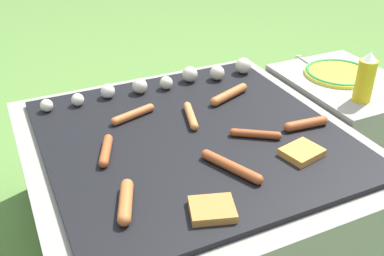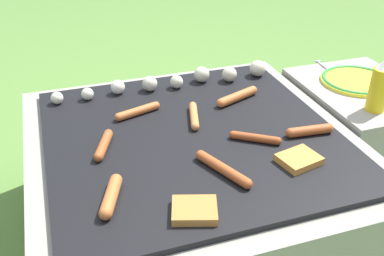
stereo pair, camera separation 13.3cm
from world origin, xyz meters
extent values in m
plane|color=#567F38|center=(0.00, 0.00, 0.00)|extent=(14.00, 14.00, 0.00)
cube|color=gray|center=(0.00, 0.00, 0.19)|extent=(0.96, 0.96, 0.38)
cube|color=black|center=(0.00, 0.00, 0.39)|extent=(0.85, 0.85, 0.02)
cube|color=gray|center=(0.69, 0.11, 0.20)|extent=(0.39, 0.50, 0.40)
cylinder|color=#B7602D|center=(-0.28, -0.23, 0.41)|extent=(0.07, 0.13, 0.03)
sphere|color=#B7602D|center=(-0.26, -0.18, 0.41)|extent=(0.03, 0.03, 0.03)
sphere|color=#B7602D|center=(-0.30, -0.29, 0.41)|extent=(0.03, 0.03, 0.03)
cylinder|color=#A34C23|center=(-0.26, 0.00, 0.41)|extent=(0.07, 0.12, 0.03)
sphere|color=#A34C23|center=(-0.29, -0.06, 0.41)|extent=(0.03, 0.03, 0.03)
sphere|color=#A34C23|center=(-0.24, 0.06, 0.41)|extent=(0.03, 0.03, 0.03)
cylinder|color=#A34C23|center=(0.33, -0.12, 0.41)|extent=(0.12, 0.04, 0.03)
sphere|color=#A34C23|center=(0.39, -0.12, 0.41)|extent=(0.03, 0.03, 0.03)
sphere|color=#A34C23|center=(0.27, -0.11, 0.41)|extent=(0.03, 0.03, 0.03)
cylinder|color=#A34C23|center=(0.01, -0.21, 0.41)|extent=(0.09, 0.17, 0.03)
sphere|color=#A34C23|center=(0.05, -0.29, 0.41)|extent=(0.03, 0.03, 0.03)
sphere|color=#A34C23|center=(-0.02, -0.13, 0.41)|extent=(0.03, 0.03, 0.03)
cylinder|color=#93421E|center=(0.16, -0.10, 0.41)|extent=(0.12, 0.09, 0.02)
sphere|color=#93421E|center=(0.11, -0.06, 0.41)|extent=(0.02, 0.02, 0.02)
sphere|color=#93421E|center=(0.21, -0.13, 0.41)|extent=(0.02, 0.02, 0.02)
cylinder|color=#B7602D|center=(0.21, 0.16, 0.41)|extent=(0.15, 0.08, 0.03)
sphere|color=#B7602D|center=(0.28, 0.19, 0.41)|extent=(0.03, 0.03, 0.03)
sphere|color=#B7602D|center=(0.14, 0.13, 0.41)|extent=(0.03, 0.03, 0.03)
cylinder|color=#C6753D|center=(0.03, 0.08, 0.41)|extent=(0.06, 0.14, 0.03)
sphere|color=#C6753D|center=(0.02, 0.02, 0.41)|extent=(0.03, 0.03, 0.03)
sphere|color=#C6753D|center=(0.05, 0.15, 0.41)|extent=(0.03, 0.03, 0.03)
cylinder|color=#B7602D|center=(-0.13, 0.17, 0.41)|extent=(0.14, 0.06, 0.03)
sphere|color=#B7602D|center=(-0.06, 0.19, 0.41)|extent=(0.03, 0.03, 0.03)
sphere|color=#B7602D|center=(-0.19, 0.15, 0.41)|extent=(0.03, 0.03, 0.03)
cube|color=#B27033|center=(-0.11, -0.34, 0.41)|extent=(0.13, 0.12, 0.02)
cube|color=#D18438|center=(0.23, -0.23, 0.41)|extent=(0.12, 0.11, 0.02)
sphere|color=beige|center=(-0.37, 0.33, 0.42)|extent=(0.04, 0.04, 0.04)
sphere|color=beige|center=(-0.27, 0.33, 0.42)|extent=(0.04, 0.04, 0.04)
sphere|color=silver|center=(-0.16, 0.34, 0.42)|extent=(0.05, 0.05, 0.05)
sphere|color=beige|center=(-0.05, 0.33, 0.42)|extent=(0.05, 0.05, 0.05)
sphere|color=beige|center=(0.05, 0.32, 0.42)|extent=(0.05, 0.05, 0.05)
sphere|color=beige|center=(0.15, 0.34, 0.42)|extent=(0.06, 0.06, 0.06)
sphere|color=beige|center=(0.25, 0.31, 0.42)|extent=(0.05, 0.05, 0.05)
sphere|color=beige|center=(0.37, 0.32, 0.42)|extent=(0.06, 0.06, 0.06)
cylinder|color=yellow|center=(0.69, 0.15, 0.40)|extent=(0.26, 0.26, 0.01)
torus|color=#338C3F|center=(0.69, 0.15, 0.41)|extent=(0.25, 0.25, 0.01)
cylinder|color=gold|center=(0.61, -0.05, 0.47)|extent=(0.06, 0.06, 0.14)
cone|color=white|center=(0.61, -0.05, 0.56)|extent=(0.05, 0.05, 0.03)
cylinder|color=silver|center=(0.65, 0.28, 0.40)|extent=(0.02, 0.17, 0.01)
cube|color=silver|center=(0.66, 0.37, 0.40)|extent=(0.02, 0.01, 0.01)
camera|label=1|loc=(-0.48, -1.04, 1.09)|focal=42.00mm
camera|label=2|loc=(-0.36, -1.08, 1.09)|focal=42.00mm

